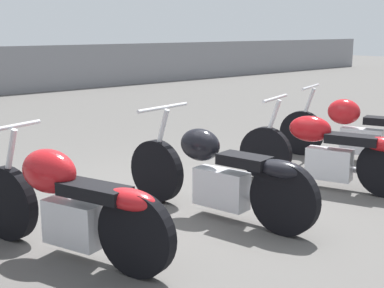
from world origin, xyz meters
name	(u,v)px	position (x,y,z in m)	size (l,w,h in m)	color
ground_plane	(192,206)	(0.00, 0.00, 0.00)	(60.00, 60.00, 0.00)	#514F4C
motorcycle_slot_1	(69,203)	(-1.55, -0.28, 0.45)	(0.82, 1.96, 1.01)	black
motorcycle_slot_2	(219,174)	(-0.03, -0.42, 0.43)	(0.72, 2.14, 1.02)	black
motorcycle_slot_3	(328,152)	(1.56, -0.56, 0.42)	(0.89, 1.97, 1.01)	black
motorcycle_slot_4	(359,130)	(2.96, -0.11, 0.43)	(0.93, 2.09, 1.00)	black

